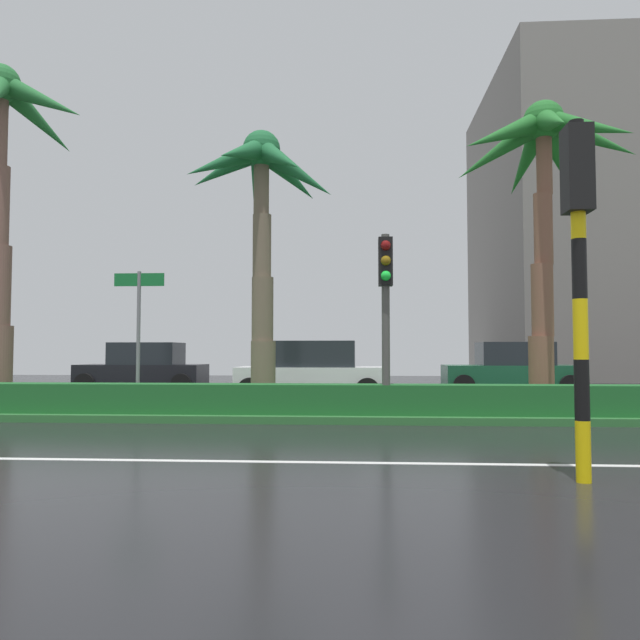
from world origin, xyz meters
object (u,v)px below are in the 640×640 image
Objects in this scene: palm_tree_centre_right at (544,166)px; street_name_sign at (139,321)px; palm_tree_centre at (260,193)px; car_in_traffic_third at (312,371)px; car_in_traffic_fourth at (511,369)px; car_in_traffic_second at (144,368)px; traffic_signal_median_right at (386,290)px; traffic_signal_foreground at (578,232)px; palm_tree_centre_left at (0,148)px.

palm_tree_centre_right reaches higher than street_name_sign.
palm_tree_centre_right reaches higher than palm_tree_centre.
car_in_traffic_third is 6.92m from car_in_traffic_fourth.
palm_tree_centre is 1.53× the size of car_in_traffic_second.
car_in_traffic_fourth is (7.35, 6.38, -4.37)m from palm_tree_centre.
car_in_traffic_fourth is at bearing 62.29° from traffic_signal_median_right.
palm_tree_centre is 1.65× the size of traffic_signal_foreground.
car_in_traffic_second is at bearing -1.50° from car_in_traffic_fourth.
palm_tree_centre_right is 14.49m from car_in_traffic_second.
palm_tree_centre_left is at bearing -172.76° from palm_tree_centre.
street_name_sign is 9.44m from traffic_signal_foreground.
car_in_traffic_fourth is at bearing -100.56° from traffic_signal_foreground.
palm_tree_centre_left is at bearing 171.13° from traffic_signal_median_right.
traffic_signal_median_right is at bearing -36.82° from palm_tree_centre.
car_in_traffic_third is 1.00× the size of car_in_traffic_fourth.
car_in_traffic_third is (6.97, 4.49, -5.34)m from palm_tree_centre_left.
car_in_traffic_fourth is (4.48, 8.53, -1.81)m from traffic_signal_median_right.
street_name_sign reaches higher than car_in_traffic_third.
palm_tree_centre is at bearing 143.18° from traffic_signal_median_right.
car_in_traffic_second is at bearing 148.68° from palm_tree_centre_right.
palm_tree_centre_left is at bearing -178.37° from palm_tree_centre_right.
traffic_signal_median_right is 0.90× the size of traffic_signal_foreground.
car_in_traffic_second is (-11.69, 7.11, -4.77)m from palm_tree_centre_right.
car_in_traffic_third is at bearing 108.00° from traffic_signal_median_right.
palm_tree_centre_right reaches higher than traffic_signal_median_right.
car_in_traffic_fourth is at bearing 40.95° from palm_tree_centre.
palm_tree_centre_right is 7.81m from traffic_signal_foreground.
car_in_traffic_third is at bearing 143.34° from palm_tree_centre_right.
car_in_traffic_fourth is at bearing 28.12° from palm_tree_centre_left.
traffic_signal_foreground reaches higher than traffic_signal_median_right.
traffic_signal_foreground is 14.21m from car_in_traffic_fourth.
palm_tree_centre_left is 9.66m from traffic_signal_median_right.
palm_tree_centre is 10.67m from car_in_traffic_fourth.
car_in_traffic_fourth is (0.83, 6.78, -4.77)m from palm_tree_centre_right.
street_name_sign is 0.70× the size of car_in_traffic_third.
palm_tree_centre_left is 2.00× the size of traffic_signal_foreground.
car_in_traffic_third is at bearing 75.57° from palm_tree_centre.
car_in_traffic_third is (-5.56, 4.14, -4.77)m from palm_tree_centre_right.
palm_tree_centre_left is 9.22m from car_in_traffic_second.
palm_tree_centre_left is at bearing 170.34° from street_name_sign.
palm_tree_centre reaches higher than traffic_signal_foreground.
traffic_signal_foreground is 11.97m from car_in_traffic_third.
street_name_sign is at bearing 108.81° from car_in_traffic_second.
car_in_traffic_third is (6.13, -2.98, 0.00)m from car_in_traffic_second.
car_in_traffic_third is at bearing 32.81° from palm_tree_centre_left.
palm_tree_centre_left reaches higher than traffic_signal_median_right.
street_name_sign is at bearing -150.41° from palm_tree_centre.
car_in_traffic_second is 1.00× the size of car_in_traffic_third.
traffic_signal_foreground is (7.19, -6.09, 0.66)m from street_name_sign.
palm_tree_centre_right is at bearing -3.57° from palm_tree_centre.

